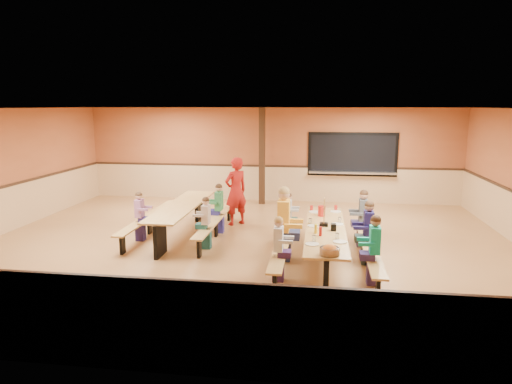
# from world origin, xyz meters

# --- Properties ---
(ground) EXTENTS (12.00, 12.00, 0.00)m
(ground) POSITION_xyz_m (0.00, 0.00, 0.00)
(ground) COLOR #8F5F36
(ground) RESTS_ON ground
(room_envelope) EXTENTS (12.04, 10.04, 3.02)m
(room_envelope) POSITION_xyz_m (0.00, 0.00, 0.69)
(room_envelope) COLOR #9C532D
(room_envelope) RESTS_ON ground
(kitchen_pass_through) EXTENTS (2.78, 0.28, 1.38)m
(kitchen_pass_through) POSITION_xyz_m (2.60, 4.96, 1.49)
(kitchen_pass_through) COLOR black
(kitchen_pass_through) RESTS_ON ground
(structural_post) EXTENTS (0.18, 0.18, 3.00)m
(structural_post) POSITION_xyz_m (-0.20, 4.40, 1.50)
(structural_post) COLOR black
(structural_post) RESTS_ON ground
(cafeteria_table_main) EXTENTS (1.91, 3.70, 0.74)m
(cafeteria_table_main) POSITION_xyz_m (1.72, -1.02, 0.53)
(cafeteria_table_main) COLOR tan
(cafeteria_table_main) RESTS_ON ground
(cafeteria_table_second) EXTENTS (1.91, 3.70, 0.74)m
(cafeteria_table_second) POSITION_xyz_m (-1.64, 0.62, 0.53)
(cafeteria_table_second) COLOR tan
(cafeteria_table_second) RESTS_ON ground
(seated_child_white_left) EXTENTS (0.34, 0.28, 1.15)m
(seated_child_white_left) POSITION_xyz_m (0.90, -1.96, 0.57)
(seated_child_white_left) COLOR silver
(seated_child_white_left) RESTS_ON ground
(seated_adult_yellow) EXTENTS (0.49, 0.40, 1.47)m
(seated_adult_yellow) POSITION_xyz_m (0.90, -0.83, 0.73)
(seated_adult_yellow) COLOR yellow
(seated_adult_yellow) RESTS_ON ground
(seated_child_grey_left) EXTENTS (0.32, 0.27, 1.12)m
(seated_child_grey_left) POSITION_xyz_m (0.90, 0.46, 0.56)
(seated_child_grey_left) COLOR #B2B2B2
(seated_child_grey_left) RESTS_ON ground
(seated_child_teal_right) EXTENTS (0.37, 0.30, 1.21)m
(seated_child_teal_right) POSITION_xyz_m (2.55, -1.89, 0.61)
(seated_child_teal_right) COLOR #13AA92
(seated_child_teal_right) RESTS_ON ground
(seated_child_navy_right) EXTENTS (0.39, 0.32, 1.24)m
(seated_child_navy_right) POSITION_xyz_m (2.55, -0.84, 0.62)
(seated_child_navy_right) COLOR #1A154C
(seated_child_navy_right) RESTS_ON ground
(seated_child_char_right) EXTENTS (0.39, 0.32, 1.25)m
(seated_child_char_right) POSITION_xyz_m (2.55, 0.30, 0.62)
(seated_child_char_right) COLOR #464A50
(seated_child_char_right) RESTS_ON ground
(seated_child_purple_sec) EXTENTS (0.33, 0.27, 1.12)m
(seated_child_purple_sec) POSITION_xyz_m (-2.47, 0.05, 0.56)
(seated_child_purple_sec) COLOR #995F8C
(seated_child_purple_sec) RESTS_ON ground
(seated_child_green_sec) EXTENTS (0.36, 0.29, 1.19)m
(seated_child_green_sec) POSITION_xyz_m (-0.82, 0.96, 0.60)
(seated_child_green_sec) COLOR #307644
(seated_child_green_sec) RESTS_ON ground
(seated_child_tan_sec) EXTENTS (0.33, 0.27, 1.13)m
(seated_child_tan_sec) POSITION_xyz_m (-0.82, -0.33, 0.56)
(seated_child_tan_sec) COLOR #B9A395
(seated_child_tan_sec) RESTS_ON ground
(standing_woman) EXTENTS (0.76, 0.75, 1.77)m
(standing_woman) POSITION_xyz_m (-0.55, 1.77, 0.88)
(standing_woman) COLOR #A61713
(standing_woman) RESTS_ON ground
(punch_pitcher) EXTENTS (0.16, 0.16, 0.22)m
(punch_pitcher) POSITION_xyz_m (1.65, -0.05, 0.85)
(punch_pitcher) COLOR red
(punch_pitcher) RESTS_ON cafeteria_table_main
(chip_bowl) EXTENTS (0.32, 0.32, 0.15)m
(chip_bowl) POSITION_xyz_m (1.77, -2.63, 0.81)
(chip_bowl) COLOR orange
(chip_bowl) RESTS_ON cafeteria_table_main
(napkin_dispenser) EXTENTS (0.10, 0.14, 0.13)m
(napkin_dispenser) POSITION_xyz_m (1.87, -1.17, 0.80)
(napkin_dispenser) COLOR black
(napkin_dispenser) RESTS_ON cafeteria_table_main
(condiment_mustard) EXTENTS (0.06, 0.06, 0.17)m
(condiment_mustard) POSITION_xyz_m (1.54, -1.41, 0.82)
(condiment_mustard) COLOR yellow
(condiment_mustard) RESTS_ON cafeteria_table_main
(condiment_ketchup) EXTENTS (0.06, 0.06, 0.17)m
(condiment_ketchup) POSITION_xyz_m (1.62, -1.57, 0.82)
(condiment_ketchup) COLOR #B2140F
(condiment_ketchup) RESTS_ON cafeteria_table_main
(table_paddle) EXTENTS (0.16, 0.16, 0.56)m
(table_paddle) POSITION_xyz_m (1.69, -0.86, 0.88)
(table_paddle) COLOR black
(table_paddle) RESTS_ON cafeteria_table_main
(place_settings) EXTENTS (0.65, 3.30, 0.11)m
(place_settings) POSITION_xyz_m (1.72, -1.02, 0.80)
(place_settings) COLOR beige
(place_settings) RESTS_ON cafeteria_table_main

